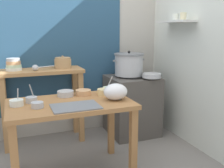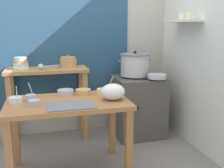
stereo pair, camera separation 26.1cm
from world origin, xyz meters
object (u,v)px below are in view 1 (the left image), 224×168
at_px(stove_block, 132,105).
at_px(prep_bowl_2, 17,102).
at_px(prep_table, 71,114).
at_px(steamer_pot, 129,64).
at_px(serving_tray, 76,106).
at_px(wide_pan, 152,76).
at_px(prep_bowl_4, 83,92).
at_px(back_shelf_table, 42,88).
at_px(ladle, 36,68).
at_px(prep_bowl_3, 109,89).
at_px(bowl_stack_enamel, 14,65).
at_px(prep_bowl_1, 32,99).
at_px(clay_pot, 63,63).
at_px(plastic_bag, 115,92).
at_px(prep_bowl_5, 66,93).
at_px(prep_bowl_6, 104,92).
at_px(prep_bowl_0, 37,105).

relative_size(stove_block, prep_bowl_2, 4.88).
bearing_deg(prep_table, steamer_pot, 39.07).
height_order(serving_tray, prep_bowl_2, prep_bowl_2).
relative_size(prep_table, prep_bowl_2, 6.89).
distance_m(wide_pan, prep_bowl_4, 0.99).
bearing_deg(prep_bowl_4, prep_table, -130.69).
xyz_separation_m(back_shelf_table, prep_bowl_2, (-0.30, -0.82, 0.07)).
xyz_separation_m(stove_block, ladle, (-1.18, 0.05, 0.55)).
xyz_separation_m(serving_tray, prep_bowl_3, (0.45, 0.41, 0.02)).
distance_m(bowl_stack_enamel, prep_bowl_4, 0.96).
bearing_deg(stove_block, prep_bowl_1, -154.04).
relative_size(prep_table, prep_bowl_3, 6.65).
height_order(clay_pot, prep_bowl_3, clay_pot).
distance_m(steamer_pot, clay_pot, 0.83).
bearing_deg(prep_bowl_1, plastic_bag, -13.89).
relative_size(back_shelf_table, steamer_pot, 2.25).
relative_size(prep_bowl_3, prep_bowl_5, 1.03).
bearing_deg(stove_block, prep_bowl_5, -151.98).
height_order(prep_table, back_shelf_table, back_shelf_table).
relative_size(prep_bowl_2, prep_bowl_6, 1.17).
distance_m(wide_pan, prep_bowl_5, 1.15).
xyz_separation_m(back_shelf_table, prep_bowl_0, (-0.14, -0.94, 0.07)).
bearing_deg(bowl_stack_enamel, back_shelf_table, -7.38).
height_order(serving_tray, prep_bowl_5, prep_bowl_5).
distance_m(stove_block, steamer_pot, 0.54).
xyz_separation_m(wide_pan, prep_bowl_3, (-0.66, -0.26, -0.06)).
bearing_deg(prep_bowl_4, prep_bowl_3, 7.36).
xyz_separation_m(wide_pan, prep_bowl_5, (-1.11, -0.28, -0.06)).
xyz_separation_m(stove_block, steamer_pot, (-0.04, 0.02, 0.54)).
relative_size(clay_pot, prep_bowl_2, 1.24).
bearing_deg(plastic_bag, wide_pan, 39.15).
bearing_deg(prep_table, ladle, 105.07).
distance_m(steamer_pot, prep_bowl_4, 0.94).
height_order(prep_bowl_3, prep_bowl_4, prep_bowl_3).
relative_size(steamer_pot, plastic_bag, 1.90).
bearing_deg(wide_pan, ladle, 167.85).
bearing_deg(back_shelf_table, serving_tray, -81.11).
bearing_deg(stove_block, plastic_bag, -124.60).
relative_size(prep_bowl_1, prep_bowl_3, 1.05).
bearing_deg(clay_pot, wide_pan, -19.71).
bearing_deg(prep_bowl_0, prep_bowl_5, 45.07).
relative_size(prep_bowl_4, prep_bowl_6, 1.12).
bearing_deg(prep_bowl_2, plastic_bag, -8.03).
height_order(back_shelf_table, clay_pot, clay_pot).
height_order(serving_tray, prep_bowl_1, prep_bowl_1).
distance_m(prep_table, back_shelf_table, 0.88).
distance_m(steamer_pot, plastic_bag, 0.99).
relative_size(wide_pan, prep_bowl_4, 1.49).
height_order(prep_bowl_1, prep_bowl_4, prep_bowl_1).
relative_size(prep_bowl_2, prep_bowl_5, 1.00).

